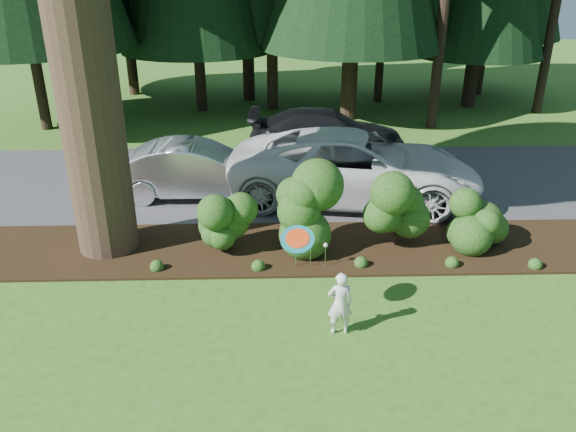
# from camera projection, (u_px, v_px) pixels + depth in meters

# --- Properties ---
(ground) EXTENTS (80.00, 80.00, 0.00)m
(ground) POSITION_uv_depth(u_px,v_px,m) (338.00, 340.00, 9.24)
(ground) COLOR #385B1A
(ground) RESTS_ON ground
(mulch_bed) EXTENTS (16.00, 2.50, 0.05)m
(mulch_bed) POSITION_uv_depth(u_px,v_px,m) (322.00, 247.00, 12.20)
(mulch_bed) COLOR black
(mulch_bed) RESTS_ON ground
(driveway) EXTENTS (22.00, 6.00, 0.03)m
(driveway) POSITION_uv_depth(u_px,v_px,m) (309.00, 180.00, 16.08)
(driveway) COLOR #38383A
(driveway) RESTS_ON ground
(shrub_row) EXTENTS (6.53, 1.60, 1.61)m
(shrub_row) POSITION_uv_depth(u_px,v_px,m) (359.00, 216.00, 11.79)
(shrub_row) COLOR #1A3D13
(shrub_row) RESTS_ON ground
(lily_cluster) EXTENTS (0.69, 0.09, 0.57)m
(lily_cluster) POSITION_uv_depth(u_px,v_px,m) (311.00, 246.00, 11.22)
(lily_cluster) COLOR #1A3D13
(lily_cluster) RESTS_ON ground
(car_silver_wagon) EXTENTS (4.38, 1.54, 1.44)m
(car_silver_wagon) POSITION_uv_depth(u_px,v_px,m) (197.00, 169.00, 14.66)
(car_silver_wagon) COLOR silver
(car_silver_wagon) RESTS_ON driveway
(car_white_suv) EXTENTS (6.76, 3.90, 1.77)m
(car_white_suv) POSITION_uv_depth(u_px,v_px,m) (355.00, 167.00, 14.35)
(car_white_suv) COLOR silver
(car_white_suv) RESTS_ON driveway
(car_dark_suv) EXTENTS (5.01, 2.20, 1.43)m
(car_dark_suv) POSITION_uv_depth(u_px,v_px,m) (327.00, 133.00, 17.89)
(car_dark_suv) COLOR black
(car_dark_suv) RESTS_ON driveway
(child) EXTENTS (0.42, 0.28, 1.14)m
(child) POSITION_uv_depth(u_px,v_px,m) (340.00, 303.00, 9.20)
(child) COLOR silver
(child) RESTS_ON ground
(frisbee) EXTENTS (0.57, 0.50, 0.33)m
(frisbee) POSITION_uv_depth(u_px,v_px,m) (297.00, 239.00, 9.02)
(frisbee) COLOR #167179
(frisbee) RESTS_ON ground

